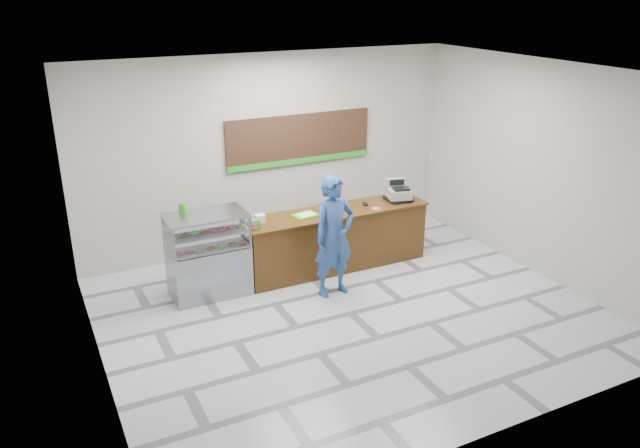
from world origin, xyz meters
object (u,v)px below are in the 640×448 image
cash_register (398,193)px  serving_tray (305,215)px  sales_counter (335,239)px  customer (334,236)px  display_case (208,254)px

cash_register → serving_tray: 1.79m
sales_counter → serving_tray: serving_tray is taller
customer → display_case: bearing=148.5°
sales_counter → display_case: size_ratio=2.45×
sales_counter → serving_tray: 0.77m
serving_tray → customer: customer is taller
sales_counter → customer: bearing=-119.1°
sales_counter → customer: customer is taller
customer → sales_counter: bearing=54.8°
display_case → serving_tray: display_case is taller
cash_register → serving_tray: bearing=-164.7°
cash_register → customer: bearing=-138.2°
sales_counter → customer: (-0.47, -0.84, 0.44)m
serving_tray → customer: bearing=-93.6°
sales_counter → serving_tray: size_ratio=7.33×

